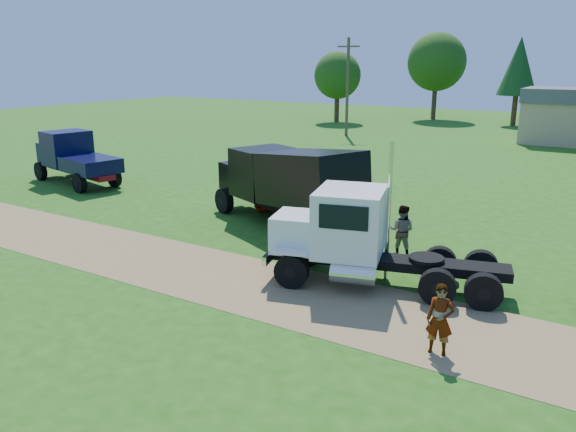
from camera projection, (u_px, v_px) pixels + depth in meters
The scene contains 9 objects.
ground at pixel (263, 287), 18.03m from camera, with size 140.00×140.00×0.00m, color #255211.
dirt_track at pixel (263, 287), 18.03m from camera, with size 120.00×4.20×0.01m, color olive.
white_semi_tractor at pixel (352, 236), 18.06m from camera, with size 7.78×4.28×4.60m.
black_dump_truck at pixel (288, 181), 24.06m from camera, with size 8.59×5.48×3.70m.
navy_truck at pixel (73, 157), 32.85m from camera, with size 7.06×3.67×3.00m.
orange_pickup at pixel (311, 198), 26.17m from camera, with size 2.73×5.93×1.65m, color #F1380B.
spectator_a at pixel (440, 320), 13.72m from camera, with size 0.67×0.44×1.83m, color #999999.
spectator_b at pixel (402, 231), 20.67m from camera, with size 0.94×0.73×1.94m, color #999999.
tan_shed at pixel (562, 115), 48.18m from camera, with size 6.20×5.40×4.70m.
Camera 1 is at (9.46, -13.85, 7.06)m, focal length 35.00 mm.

